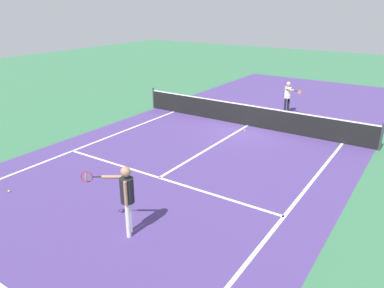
{
  "coord_description": "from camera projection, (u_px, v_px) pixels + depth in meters",
  "views": [
    {
      "loc": [
        6.71,
        -14.61,
        5.18
      ],
      "look_at": [
        0.65,
        -5.51,
        1.0
      ],
      "focal_mm": 34.65,
      "sensor_mm": 36.0,
      "label": 1
    }
  ],
  "objects": [
    {
      "name": "line_center_service",
      "position": [
        211.0,
        147.0,
        14.19
      ],
      "size": [
        0.1,
        6.4,
        0.01
      ],
      "primitive_type": "cube",
      "color": "white",
      "rests_on": "ground_plane"
    },
    {
      "name": "court_surface_inbounds",
      "position": [
        247.0,
        126.0,
        16.69
      ],
      "size": [
        10.62,
        24.4,
        0.0
      ],
      "primitive_type": "cube",
      "color": "#4C387A",
      "rests_on": "ground_plane"
    },
    {
      "name": "line_sideline_right",
      "position": [
        290.0,
        209.0,
        9.93
      ],
      "size": [
        0.1,
        11.89,
        0.01
      ],
      "primitive_type": "cube",
      "color": "white",
      "rests_on": "ground_plane"
    },
    {
      "name": "net",
      "position": [
        248.0,
        115.0,
        16.51
      ],
      "size": [
        10.92,
        0.09,
        1.07
      ],
      "color": "#33383D",
      "rests_on": "ground_plane"
    },
    {
      "name": "tennis_ball_by_baseline",
      "position": [
        9.0,
        191.0,
        10.8
      ],
      "size": [
        0.07,
        0.07,
        0.07
      ],
      "primitive_type": "sphere",
      "color": "#CCE033",
      "rests_on": "ground_plane"
    },
    {
      "name": "tennis_ball_near_net",
      "position": [
        245.0,
        130.0,
        15.94
      ],
      "size": [
        0.07,
        0.07,
        0.07
      ],
      "primitive_type": "sphere",
      "color": "#CCE033",
      "rests_on": "ground_plane"
    },
    {
      "name": "line_service_near",
      "position": [
        159.0,
        178.0,
        11.71
      ],
      "size": [
        8.22,
        0.1,
        0.01
      ],
      "primitive_type": "cube",
      "color": "white",
      "rests_on": "ground_plane"
    },
    {
      "name": "line_sideline_left",
      "position": [
        82.0,
        147.0,
        14.18
      ],
      "size": [
        0.1,
        11.89,
        0.01
      ],
      "primitive_type": "cube",
      "color": "white",
      "rests_on": "ground_plane"
    },
    {
      "name": "ground_plane",
      "position": [
        247.0,
        126.0,
        16.69
      ],
      "size": [
        60.0,
        60.0,
        0.0
      ],
      "primitive_type": "plane",
      "color": "#38724C"
    },
    {
      "name": "player_far",
      "position": [
        288.0,
        94.0,
        18.19
      ],
      "size": [
        1.03,
        0.82,
        1.58
      ],
      "color": "black",
      "rests_on": "ground_plane"
    },
    {
      "name": "player_near",
      "position": [
        126.0,
        193.0,
        8.48
      ],
      "size": [
        1.17,
        0.65,
        1.76
      ],
      "color": "white",
      "rests_on": "ground_plane"
    }
  ]
}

